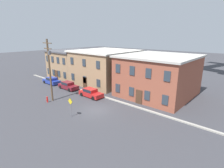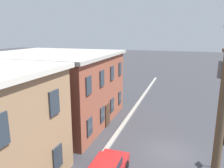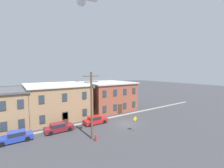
% 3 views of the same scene
% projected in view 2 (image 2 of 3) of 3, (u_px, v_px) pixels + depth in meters
% --- Properties ---
extents(ground_plane, '(200.00, 200.00, 0.00)m').
position_uv_depth(ground_plane, '(167.00, 152.00, 16.49)').
color(ground_plane, '#38383D').
extents(kerb_strip, '(56.00, 0.36, 0.16)m').
position_uv_depth(kerb_strip, '(111.00, 142.00, 17.86)').
color(kerb_strip, '#9E998E').
rests_on(kerb_strip, ground_plane).
extents(apartment_far, '(11.61, 12.15, 6.93)m').
position_uv_depth(apartment_far, '(53.00, 86.00, 22.33)').
color(apartment_far, brown).
rests_on(apartment_far, ground_plane).
extents(caution_sign, '(0.95, 0.08, 2.57)m').
position_uv_depth(caution_sign, '(223.00, 145.00, 14.15)').
color(caution_sign, slate).
rests_on(caution_sign, ground_plane).
extents(utility_pole, '(2.40, 0.44, 9.62)m').
position_uv_depth(utility_pole, '(219.00, 136.00, 7.34)').
color(utility_pole, brown).
rests_on(utility_pole, ground_plane).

